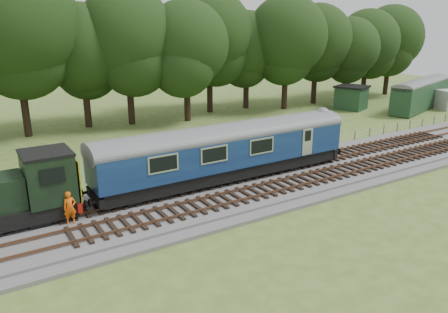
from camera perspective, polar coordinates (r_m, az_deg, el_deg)
ground at (r=31.95m, az=10.62°, el=-2.35°), size 120.00×120.00×0.00m
ballast at (r=31.89m, az=10.64°, el=-2.06°), size 70.00×7.00×0.35m
track_north at (r=32.80m, az=9.02°, el=-0.98°), size 67.20×2.40×0.21m
track_south at (r=30.73m, az=12.66°, el=-2.46°), size 67.20×2.40×0.21m
fence at (r=35.20m, az=5.71°, el=-0.29°), size 64.00×0.12×1.00m
tree_line at (r=49.72m, az=-6.67°, el=4.88°), size 70.00×8.00×18.00m
dmu_railcar at (r=28.80m, az=0.39°, el=1.22°), size 18.05×2.86×3.88m
worker at (r=24.30m, az=-19.49°, el=-6.34°), size 0.67×0.45×1.79m
parked_coach at (r=60.30m, az=24.38°, el=7.64°), size 14.52×6.62×3.68m
shed at (r=57.19m, az=16.29°, el=7.44°), size 4.64×4.64×2.93m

